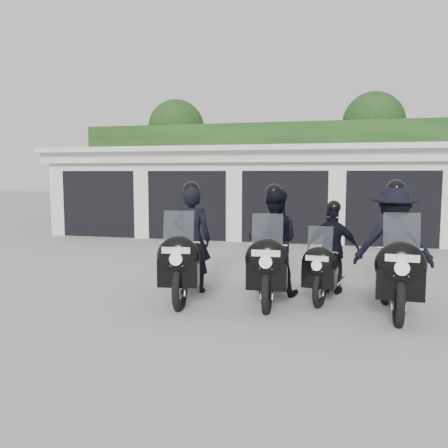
% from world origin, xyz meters
% --- Properties ---
extents(ground, '(80.00, 80.00, 0.00)m').
position_xyz_m(ground, '(0.00, 0.00, 0.00)').
color(ground, gray).
rests_on(ground, ground).
extents(garage_block, '(16.40, 6.80, 2.96)m').
position_xyz_m(garage_block, '(-0.00, 8.06, 1.42)').
color(garage_block, white).
rests_on(garage_block, ground).
extents(background_vegetation, '(20.00, 3.90, 5.80)m').
position_xyz_m(background_vegetation, '(0.37, 12.92, 2.77)').
color(background_vegetation, '#153513').
rests_on(background_vegetation, ground).
extents(police_bike_a, '(0.90, 2.33, 2.04)m').
position_xyz_m(police_bike_a, '(-0.84, -1.22, 0.81)').
color(police_bike_a, black).
rests_on(police_bike_a, ground).
extents(police_bike_b, '(0.94, 2.30, 2.00)m').
position_xyz_m(police_bike_b, '(0.57, -0.94, 0.84)').
color(police_bike_b, black).
rests_on(police_bike_b, ground).
extents(police_bike_c, '(1.01, 1.93, 1.70)m').
position_xyz_m(police_bike_c, '(1.54, -0.57, 0.72)').
color(police_bike_c, black).
rests_on(police_bike_c, ground).
extents(police_bike_d, '(1.26, 2.39, 2.08)m').
position_xyz_m(police_bike_d, '(2.53, -1.04, 0.89)').
color(police_bike_d, black).
rests_on(police_bike_d, ground).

